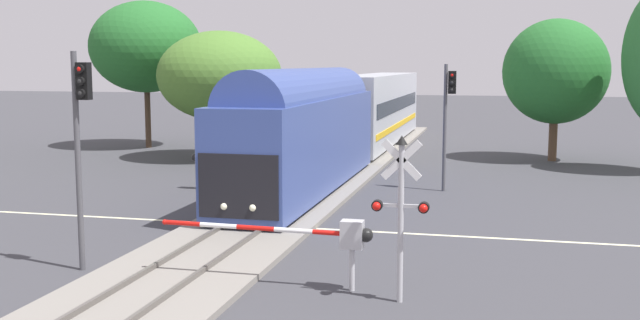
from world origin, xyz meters
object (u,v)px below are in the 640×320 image
oak_behind_train (220,76)px  pine_left_background (146,47)px  commuter_train (349,115)px  crossing_signal_mast (401,202)px  crossing_gate_near (328,235)px  crossing_gate_far (217,159)px  traffic_signal_far_side (448,107)px  oak_far_right (556,72)px  traffic_signal_median (80,126)px

oak_behind_train → pine_left_background: bearing=146.2°
commuter_train → crossing_signal_mast: (6.04, -23.75, -0.33)m
commuter_train → crossing_gate_near: commuter_train is taller
crossing_gate_near → crossing_gate_far: bearing=121.7°
crossing_gate_far → pine_left_background: 19.18m
traffic_signal_far_side → oak_behind_train: oak_behind_train is taller
commuter_train → oak_far_right: size_ratio=4.79×
crossing_signal_mast → oak_behind_train: size_ratio=0.53×
crossing_gate_far → oak_far_right: (15.39, 14.12, 3.80)m
crossing_signal_mast → crossing_gate_far: (-10.08, 13.91, -1.06)m
oak_far_right → crossing_gate_far: bearing=-137.5°
traffic_signal_median → oak_far_right: bearing=62.7°
traffic_signal_far_side → traffic_signal_median: size_ratio=0.94×
oak_far_right → oak_behind_train: (-19.16, -3.97, -0.26)m
crossing_gate_far → oak_behind_train: size_ratio=0.81×
crossing_gate_near → traffic_signal_far_side: (1.89, 15.38, 2.39)m
traffic_signal_median → pine_left_background: 30.70m
crossing_gate_near → oak_far_right: 28.58m
traffic_signal_median → crossing_gate_near: bearing=-0.7°
crossing_signal_mast → oak_far_right: oak_far_right is taller
commuter_train → crossing_gate_far: bearing=-112.4°
traffic_signal_far_side → oak_far_right: 13.21m
crossing_signal_mast → traffic_signal_far_side: bearing=90.0°
traffic_signal_far_side → traffic_signal_median: traffic_signal_median is taller
crossing_gate_far → traffic_signal_far_side: traffic_signal_far_side is taller
crossing_signal_mast → oak_behind_train: (-13.86, 24.07, 2.49)m
crossing_signal_mast → crossing_gate_near: bearing=161.3°
crossing_gate_far → pine_left_background: size_ratio=0.63×
crossing_gate_near → traffic_signal_median: 7.39m
pine_left_background → oak_behind_train: 8.70m
traffic_signal_median → oak_behind_train: bearing=102.2°
commuter_train → crossing_signal_mast: 24.51m
crossing_gate_near → crossing_gate_far: size_ratio=0.92×
crossing_signal_mast → pine_left_background: (-20.92, 28.80, 4.31)m
crossing_signal_mast → pine_left_background: pine_left_background is taller
crossing_gate_near → crossing_gate_far: same height
crossing_signal_mast → oak_far_right: bearing=79.3°
traffic_signal_far_side → oak_far_right: bearing=66.2°
traffic_signal_far_side → oak_behind_train: (-13.85, 8.05, 1.16)m
crossing_signal_mast → oak_far_right: (5.30, 28.04, 2.75)m
traffic_signal_far_side → traffic_signal_median: bearing=-119.9°
commuter_train → traffic_signal_median: (-2.76, -23.02, 1.23)m
crossing_signal_mast → crossing_gate_far: 17.22m
crossing_gate_near → oak_behind_train: oak_behind_train is taller
pine_left_background → oak_behind_train: pine_left_background is taller
oak_far_right → traffic_signal_far_side: bearing=-113.8°
traffic_signal_far_side → crossing_gate_far: bearing=-168.2°
traffic_signal_far_side → crossing_signal_mast: bearing=-90.0°
crossing_gate_near → crossing_signal_mast: 2.27m
traffic_signal_median → pine_left_background: pine_left_background is taller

